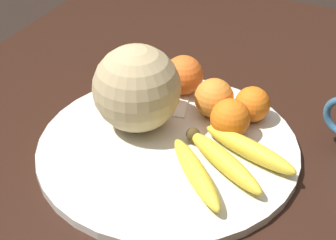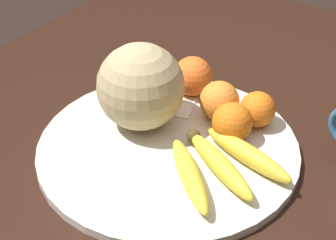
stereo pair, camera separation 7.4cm
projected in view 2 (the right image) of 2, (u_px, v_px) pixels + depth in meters
kitchen_table at (141, 197)px, 0.97m from camera, size 1.41×0.92×0.74m
fruit_bowl at (168, 148)px, 0.91m from camera, size 0.43×0.43×0.01m
melon at (141, 87)px, 0.92m from camera, size 0.15×0.15×0.15m
banana_bunch at (220, 164)px, 0.85m from camera, size 0.20×0.21×0.03m
orange_front_left at (193, 76)px, 1.01m from camera, size 0.07×0.07×0.07m
orange_front_right at (219, 101)px, 0.95m from camera, size 0.07×0.07×0.07m
orange_mid_center at (257, 109)px, 0.94m from camera, size 0.06×0.06×0.06m
orange_back_left at (232, 122)px, 0.90m from camera, size 0.07×0.07×0.07m
produce_tag at (184, 103)px, 1.01m from camera, size 0.10×0.06×0.00m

